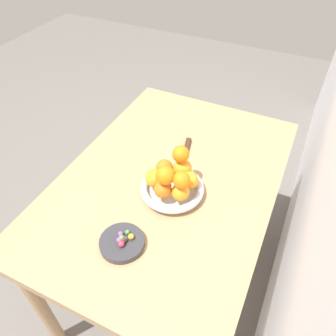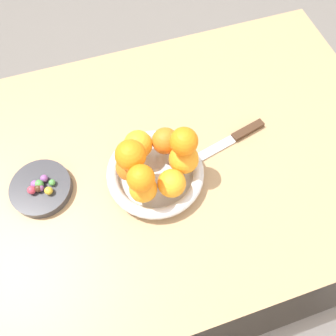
# 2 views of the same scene
# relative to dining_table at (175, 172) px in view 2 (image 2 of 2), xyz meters

# --- Properties ---
(ground_plane) EXTENTS (6.00, 6.00, 0.00)m
(ground_plane) POSITION_rel_dining_table_xyz_m (0.00, 0.00, -0.65)
(ground_plane) COLOR slate
(dining_table) EXTENTS (1.10, 0.76, 0.74)m
(dining_table) POSITION_rel_dining_table_xyz_m (0.00, 0.00, 0.00)
(dining_table) COLOR tan
(dining_table) RESTS_ON ground_plane
(fruit_bowl) EXTENTS (0.22, 0.22, 0.04)m
(fruit_bowl) POSITION_rel_dining_table_xyz_m (0.06, 0.04, 0.11)
(fruit_bowl) COLOR silver
(fruit_bowl) RESTS_ON dining_table
(candy_dish) EXTENTS (0.14, 0.14, 0.02)m
(candy_dish) POSITION_rel_dining_table_xyz_m (0.32, -0.01, 0.10)
(candy_dish) COLOR #333338
(candy_dish) RESTS_ON dining_table
(orange_0) EXTENTS (0.06, 0.06, 0.06)m
(orange_0) POSITION_rel_dining_table_xyz_m (0.04, 0.10, 0.16)
(orange_0) COLOR orange
(orange_0) RESTS_ON fruit_bowl
(orange_1) EXTENTS (0.07, 0.07, 0.07)m
(orange_1) POSITION_rel_dining_table_xyz_m (0.00, 0.05, 0.16)
(orange_1) COLOR orange
(orange_1) RESTS_ON fruit_bowl
(orange_2) EXTENTS (0.06, 0.06, 0.06)m
(orange_2) POSITION_rel_dining_table_xyz_m (0.02, -0.01, 0.16)
(orange_2) COLOR orange
(orange_2) RESTS_ON fruit_bowl
(orange_3) EXTENTS (0.07, 0.07, 0.07)m
(orange_3) POSITION_rel_dining_table_xyz_m (0.08, -0.02, 0.16)
(orange_3) COLOR orange
(orange_3) RESTS_ON fruit_bowl
(orange_4) EXTENTS (0.06, 0.06, 0.06)m
(orange_4) POSITION_rel_dining_table_xyz_m (0.12, 0.03, 0.16)
(orange_4) COLOR orange
(orange_4) RESTS_ON fruit_bowl
(orange_5) EXTENTS (0.06, 0.06, 0.06)m
(orange_5) POSITION_rel_dining_table_xyz_m (0.10, 0.09, 0.16)
(orange_5) COLOR orange
(orange_5) RESTS_ON fruit_bowl
(orange_6) EXTENTS (0.06, 0.06, 0.06)m
(orange_6) POSITION_rel_dining_table_xyz_m (0.10, 0.09, 0.22)
(orange_6) COLOR orange
(orange_6) RESTS_ON orange_5
(orange_7) EXTENTS (0.06, 0.06, 0.06)m
(orange_7) POSITION_rel_dining_table_xyz_m (0.11, 0.04, 0.22)
(orange_7) COLOR orange
(orange_7) RESTS_ON orange_4
(orange_8) EXTENTS (0.06, 0.06, 0.06)m
(orange_8) POSITION_rel_dining_table_xyz_m (0.00, 0.04, 0.22)
(orange_8) COLOR orange
(orange_8) RESTS_ON orange_1
(candy_ball_0) EXTENTS (0.02, 0.02, 0.02)m
(candy_ball_0) POSITION_rel_dining_table_xyz_m (0.32, -0.00, 0.12)
(candy_ball_0) COLOR #472819
(candy_ball_0) RESTS_ON candy_dish
(candy_ball_1) EXTENTS (0.02, 0.02, 0.02)m
(candy_ball_1) POSITION_rel_dining_table_xyz_m (0.33, -0.01, 0.12)
(candy_ball_1) COLOR #8C4C99
(candy_ball_1) RESTS_ON candy_dish
(candy_ball_2) EXTENTS (0.02, 0.02, 0.02)m
(candy_ball_2) POSITION_rel_dining_table_xyz_m (0.32, -0.01, 0.12)
(candy_ball_2) COLOR #4C9947
(candy_ball_2) RESTS_ON candy_dish
(candy_ball_3) EXTENTS (0.01, 0.01, 0.01)m
(candy_ball_3) POSITION_rel_dining_table_xyz_m (0.29, -0.01, 0.12)
(candy_ball_3) COLOR #4C9947
(candy_ball_3) RESTS_ON candy_dish
(candy_ball_4) EXTENTS (0.02, 0.02, 0.02)m
(candy_ball_4) POSITION_rel_dining_table_xyz_m (0.32, -0.00, 0.12)
(candy_ball_4) COLOR #8C4C99
(candy_ball_4) RESTS_ON candy_dish
(candy_ball_5) EXTENTS (0.02, 0.02, 0.02)m
(candy_ball_5) POSITION_rel_dining_table_xyz_m (0.34, -0.00, 0.12)
(candy_ball_5) COLOR #C6384C
(candy_ball_5) RESTS_ON candy_dish
(candy_ball_6) EXTENTS (0.02, 0.02, 0.02)m
(candy_ball_6) POSITION_rel_dining_table_xyz_m (0.30, 0.01, 0.12)
(candy_ball_6) COLOR gold
(candy_ball_6) RESTS_ON candy_dish
(candy_ball_7) EXTENTS (0.02, 0.02, 0.02)m
(candy_ball_7) POSITION_rel_dining_table_xyz_m (0.31, -0.02, 0.12)
(candy_ball_7) COLOR #8C4C99
(candy_ball_7) RESTS_ON candy_dish
(knife) EXTENTS (0.26, 0.08, 0.01)m
(knife) POSITION_rel_dining_table_xyz_m (-0.14, 0.00, 0.09)
(knife) COLOR #3F2819
(knife) RESTS_ON dining_table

